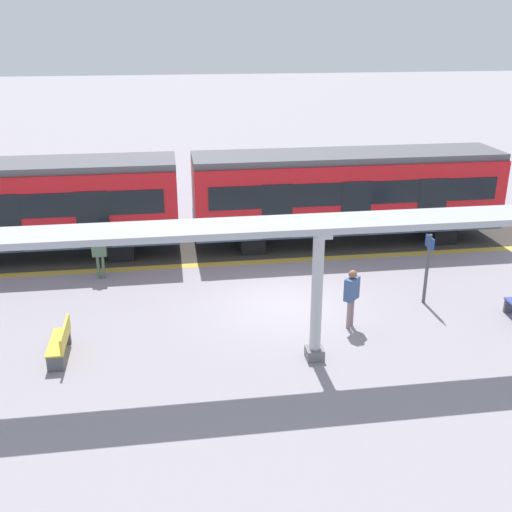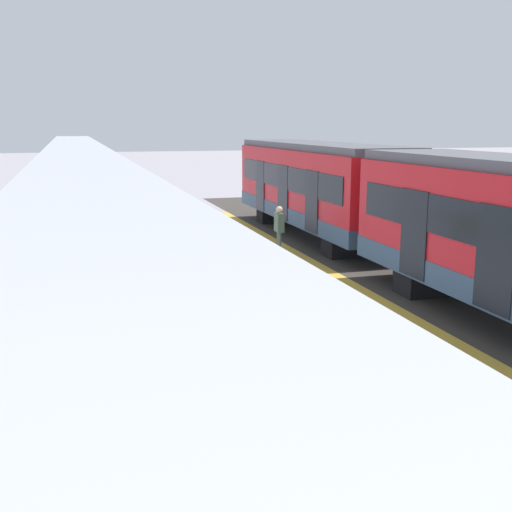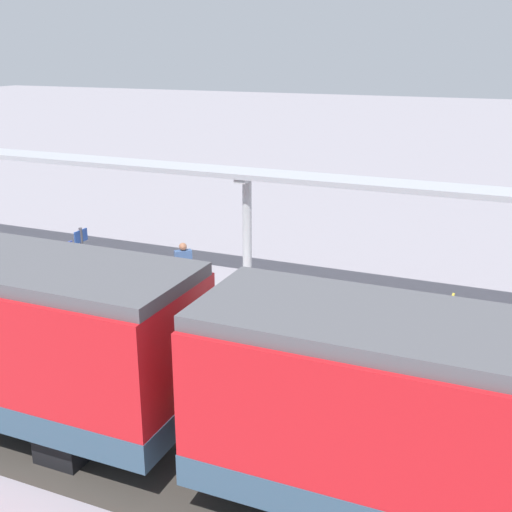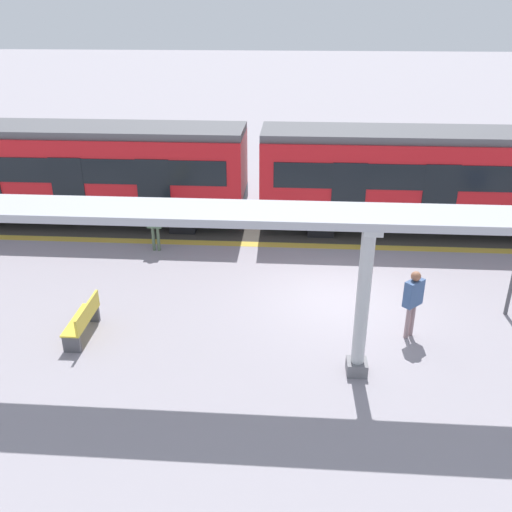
{
  "view_description": "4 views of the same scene",
  "coord_description": "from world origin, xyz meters",
  "px_view_note": "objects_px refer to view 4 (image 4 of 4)",
  "views": [
    {
      "loc": [
        16.36,
        -3.28,
        8.0
      ],
      "look_at": [
        -0.45,
        -0.82,
        1.44
      ],
      "focal_mm": 42.5,
      "sensor_mm": 36.0,
      "label": 1
    },
    {
      "loc": [
        3.4,
        13.07,
        4.13
      ],
      "look_at": [
        -0.24,
        0.58,
        1.42
      ],
      "focal_mm": 44.33,
      "sensor_mm": 36.0,
      "label": 2
    },
    {
      "loc": [
        -13.87,
        -7.46,
        7.17
      ],
      "look_at": [
        1.11,
        -1.08,
        1.84
      ],
      "focal_mm": 44.78,
      "sensor_mm": 36.0,
      "label": 3
    },
    {
      "loc": [
        13.08,
        -1.36,
        7.25
      ],
      "look_at": [
        1.3,
        -2.17,
        1.8
      ],
      "focal_mm": 38.32,
      "sensor_mm": 36.0,
      "label": 4
    }
  ],
  "objects_px": {
    "train_near_carriage": "(82,172)",
    "train_far_carriage": "(431,179)",
    "passenger_waiting_near_edge": "(154,221)",
    "passenger_by_the_benches": "(413,297)",
    "canopy_pillar_second": "(363,300)",
    "bench_mid_platform": "(84,320)"
  },
  "relations": [
    {
      "from": "train_near_carriage",
      "to": "bench_mid_platform",
      "type": "bearing_deg",
      "value": 19.2
    },
    {
      "from": "canopy_pillar_second",
      "to": "train_near_carriage",
      "type": "bearing_deg",
      "value": -133.72
    },
    {
      "from": "passenger_by_the_benches",
      "to": "canopy_pillar_second",
      "type": "bearing_deg",
      "value": -41.89
    },
    {
      "from": "canopy_pillar_second",
      "to": "passenger_by_the_benches",
      "type": "height_order",
      "value": "canopy_pillar_second"
    },
    {
      "from": "train_near_carriage",
      "to": "canopy_pillar_second",
      "type": "distance_m",
      "value": 12.44
    },
    {
      "from": "canopy_pillar_second",
      "to": "passenger_by_the_benches",
      "type": "bearing_deg",
      "value": 138.11
    },
    {
      "from": "passenger_waiting_near_edge",
      "to": "train_near_carriage",
      "type": "bearing_deg",
      "value": -128.24
    },
    {
      "from": "train_near_carriage",
      "to": "canopy_pillar_second",
      "type": "xyz_separation_m",
      "value": [
        8.6,
        8.99,
        -0.04
      ]
    },
    {
      "from": "passenger_waiting_near_edge",
      "to": "passenger_by_the_benches",
      "type": "bearing_deg",
      "value": 57.7
    },
    {
      "from": "train_far_carriage",
      "to": "passenger_by_the_benches",
      "type": "relative_size",
      "value": 6.75
    },
    {
      "from": "train_far_carriage",
      "to": "passenger_waiting_near_edge",
      "type": "bearing_deg",
      "value": -74.62
    },
    {
      "from": "train_near_carriage",
      "to": "passenger_by_the_benches",
      "type": "xyz_separation_m",
      "value": [
        7.05,
        10.37,
        -0.75
      ]
    },
    {
      "from": "bench_mid_platform",
      "to": "passenger_by_the_benches",
      "type": "bearing_deg",
      "value": 93.88
    },
    {
      "from": "train_far_carriage",
      "to": "passenger_waiting_near_edge",
      "type": "height_order",
      "value": "train_far_carriage"
    },
    {
      "from": "train_near_carriage",
      "to": "train_far_carriage",
      "type": "relative_size",
      "value": 1.0
    },
    {
      "from": "train_near_carriage",
      "to": "passenger_waiting_near_edge",
      "type": "distance_m",
      "value": 4.11
    },
    {
      "from": "passenger_waiting_near_edge",
      "to": "bench_mid_platform",
      "type": "bearing_deg",
      "value": -5.91
    },
    {
      "from": "passenger_waiting_near_edge",
      "to": "canopy_pillar_second",
      "type": "bearing_deg",
      "value": 43.67
    },
    {
      "from": "train_far_carriage",
      "to": "canopy_pillar_second",
      "type": "xyz_separation_m",
      "value": [
        8.6,
        -3.24,
        -0.04
      ]
    },
    {
      "from": "passenger_by_the_benches",
      "to": "passenger_waiting_near_edge",
      "type": "bearing_deg",
      "value": -122.3
    },
    {
      "from": "train_near_carriage",
      "to": "passenger_by_the_benches",
      "type": "relative_size",
      "value": 6.75
    },
    {
      "from": "train_near_carriage",
      "to": "canopy_pillar_second",
      "type": "height_order",
      "value": "canopy_pillar_second"
    }
  ]
}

